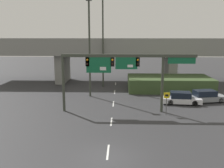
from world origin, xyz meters
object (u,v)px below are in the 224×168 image
(signal_gantry, at_px, (121,66))
(parked_sedan_near_right, at_px, (181,98))
(highway_light_pole_far, at_px, (103,41))
(highway_light_pole_near, at_px, (89,46))
(speed_limit_sign, at_px, (167,100))
(parked_sedan_mid_right, at_px, (206,97))

(signal_gantry, height_order, parked_sedan_near_right, signal_gantry)
(highway_light_pole_far, height_order, parked_sedan_near_right, highway_light_pole_far)
(highway_light_pole_near, xyz_separation_m, highway_light_pole_far, (1.28, 6.68, 0.52))
(speed_limit_sign, xyz_separation_m, highway_light_pole_near, (-8.69, 7.81, 5.04))
(speed_limit_sign, distance_m, parked_sedan_mid_right, 7.73)
(signal_gantry, xyz_separation_m, highway_light_pole_near, (-4.09, 6.89, 1.70))
(parked_sedan_mid_right, bearing_deg, signal_gantry, -169.07)
(parked_sedan_near_right, height_order, parked_sedan_mid_right, parked_sedan_mid_right)
(highway_light_pole_near, distance_m, parked_sedan_mid_right, 15.69)
(parked_sedan_near_right, bearing_deg, highway_light_pole_near, 167.58)
(parked_sedan_mid_right, bearing_deg, highway_light_pole_far, 132.66)
(signal_gantry, distance_m, highway_light_pole_near, 8.19)
(signal_gantry, xyz_separation_m, parked_sedan_mid_right, (10.22, 4.32, -4.22))
(highway_light_pole_far, relative_size, parked_sedan_near_right, 2.95)
(signal_gantry, height_order, speed_limit_sign, signal_gantry)
(speed_limit_sign, height_order, parked_sedan_mid_right, speed_limit_sign)
(signal_gantry, bearing_deg, parked_sedan_mid_right, 22.93)
(highway_light_pole_near, height_order, highway_light_pole_far, highway_light_pole_far)
(speed_limit_sign, bearing_deg, highway_light_pole_far, 117.12)
(signal_gantry, xyz_separation_m, parked_sedan_near_right, (7.08, 3.32, -4.22))
(highway_light_pole_near, xyz_separation_m, parked_sedan_near_right, (11.17, -3.57, -5.92))
(speed_limit_sign, bearing_deg, parked_sedan_mid_right, 43.04)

